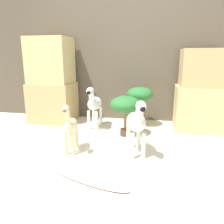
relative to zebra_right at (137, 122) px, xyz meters
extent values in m
plane|color=beige|center=(-0.33, -0.25, -0.38)|extent=(14.00, 14.00, 0.00)
cube|color=brown|center=(-0.33, 1.49, 0.72)|extent=(6.40, 0.08, 2.20)
cube|color=tan|center=(-1.51, 1.11, -0.06)|extent=(0.71, 0.58, 0.65)
cube|color=#D1B775|center=(-1.51, 1.11, 0.64)|extent=(0.66, 0.54, 0.74)
cube|color=#D1B775|center=(0.86, 1.11, -0.06)|extent=(0.71, 0.58, 0.65)
cube|color=tan|center=(0.86, 1.11, 0.54)|extent=(0.63, 0.52, 0.54)
cylinder|color=white|center=(0.09, -0.08, -0.24)|extent=(0.05, 0.05, 0.29)
cylinder|color=white|center=(-0.03, -0.12, -0.24)|extent=(0.05, 0.05, 0.29)
cylinder|color=white|center=(0.01, 0.18, -0.24)|extent=(0.05, 0.05, 0.29)
cylinder|color=white|center=(-0.10, 0.15, -0.24)|extent=(0.05, 0.05, 0.29)
ellipsoid|color=white|center=(-0.01, 0.03, -0.01)|extent=(0.30, 0.44, 0.20)
cylinder|color=white|center=(0.04, -0.13, 0.13)|extent=(0.12, 0.16, 0.22)
ellipsoid|color=white|center=(0.05, -0.19, 0.22)|extent=(0.15, 0.21, 0.11)
sphere|color=black|center=(0.07, -0.26, 0.21)|extent=(0.06, 0.06, 0.06)
cube|color=black|center=(0.04, -0.13, 0.14)|extent=(0.04, 0.09, 0.18)
cylinder|color=white|center=(-0.66, 0.76, -0.24)|extent=(0.05, 0.05, 0.29)
cylinder|color=white|center=(-0.78, 0.76, -0.24)|extent=(0.05, 0.05, 0.29)
cylinder|color=white|center=(-0.66, 1.03, -0.24)|extent=(0.05, 0.05, 0.29)
cylinder|color=white|center=(-0.78, 1.03, -0.24)|extent=(0.05, 0.05, 0.29)
ellipsoid|color=white|center=(-0.72, 0.90, -0.01)|extent=(0.20, 0.40, 0.20)
cylinder|color=white|center=(-0.72, 0.73, 0.13)|extent=(0.08, 0.14, 0.22)
ellipsoid|color=white|center=(-0.72, 0.67, 0.22)|extent=(0.10, 0.19, 0.11)
sphere|color=black|center=(-0.72, 0.59, 0.21)|extent=(0.06, 0.06, 0.06)
cube|color=black|center=(-0.72, 0.73, 0.14)|extent=(0.02, 0.08, 0.18)
cylinder|color=beige|center=(-0.70, -0.13, -0.25)|extent=(0.04, 0.04, 0.27)
cylinder|color=beige|center=(-0.77, -0.14, -0.25)|extent=(0.04, 0.04, 0.27)
cylinder|color=beige|center=(-0.73, 0.07, -0.25)|extent=(0.04, 0.04, 0.27)
cylinder|color=beige|center=(-0.80, 0.06, -0.25)|extent=(0.04, 0.04, 0.27)
ellipsoid|color=beige|center=(-0.75, -0.04, -0.06)|extent=(0.17, 0.31, 0.13)
cylinder|color=beige|center=(-0.73, -0.16, 0.08)|extent=(0.07, 0.12, 0.22)
ellipsoid|color=beige|center=(-0.72, -0.23, 0.17)|extent=(0.09, 0.14, 0.08)
sphere|color=brown|center=(-0.71, -0.28, 0.17)|extent=(0.04, 0.04, 0.04)
cylinder|color=#513323|center=(-0.20, 0.60, -0.34)|extent=(0.14, 0.14, 0.09)
cylinder|color=brown|center=(-0.20, 0.60, -0.17)|extent=(0.04, 0.04, 0.24)
ellipsoid|color=#286B2D|center=(-0.20, 0.60, 0.07)|extent=(0.42, 0.42, 0.23)
cylinder|color=#513323|center=(-0.04, 1.06, -0.34)|extent=(0.12, 0.12, 0.09)
cylinder|color=brown|center=(-0.04, 1.06, -0.14)|extent=(0.03, 0.03, 0.32)
ellipsoid|color=#286B2D|center=(-0.04, 1.06, 0.13)|extent=(0.40, 0.40, 0.22)
ellipsoid|color=silver|center=(-0.43, -0.58, -0.37)|extent=(0.95, 0.53, 0.04)
cone|color=white|center=(-0.73, -0.46, -0.33)|extent=(0.08, 0.08, 0.05)
camera|label=1|loc=(0.17, -2.30, 0.70)|focal=35.00mm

